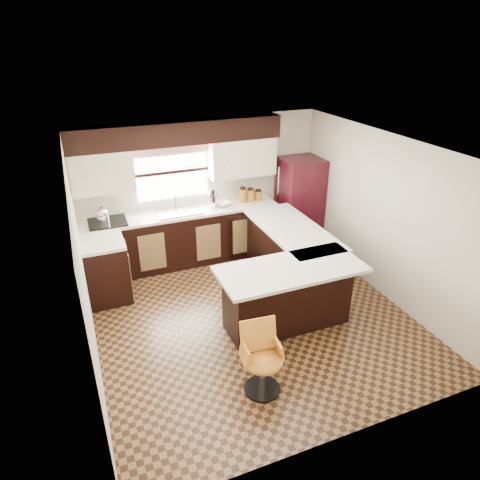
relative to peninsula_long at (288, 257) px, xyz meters
name	(u,v)px	position (x,y,z in m)	size (l,w,h in m)	color
floor	(251,315)	(-0.90, -0.62, -0.45)	(4.40, 4.40, 0.00)	#49301A
ceiling	(253,149)	(-0.90, -0.62, 1.95)	(4.40, 4.40, 0.00)	silver
wall_back	(202,188)	(-0.90, 1.58, 0.75)	(4.40, 4.40, 0.00)	beige
wall_front	(352,343)	(-0.90, -2.83, 0.75)	(4.40, 4.40, 0.00)	beige
wall_left	(83,270)	(-3.00, -0.62, 0.75)	(4.40, 4.40, 0.00)	beige
wall_right	(383,217)	(1.20, -0.62, 0.75)	(4.40, 4.40, 0.00)	beige
base_cab_back	(183,238)	(-1.35, 1.28, 0.00)	(3.30, 0.60, 0.90)	black
base_cab_left	(107,271)	(-2.70, 0.62, 0.00)	(0.60, 0.70, 0.90)	black
counter_back	(182,213)	(-1.35, 1.28, 0.47)	(3.30, 0.60, 0.04)	silver
counter_left	(102,242)	(-2.70, 0.62, 0.47)	(0.60, 0.70, 0.04)	silver
soffit	(178,133)	(-1.30, 1.40, 1.77)	(3.40, 0.35, 0.36)	black
upper_cab_left	(102,172)	(-2.52, 1.40, 1.27)	(0.94, 0.35, 0.64)	beige
upper_cab_right	(242,157)	(-0.22, 1.40, 1.27)	(1.14, 0.35, 0.64)	beige
window_pane	(172,172)	(-1.40, 1.56, 1.10)	(1.20, 0.02, 0.90)	white
valance	(171,149)	(-1.40, 1.52, 1.49)	(1.30, 0.06, 0.18)	#D19B93
sink	(179,212)	(-1.40, 1.25, 0.51)	(0.75, 0.45, 0.03)	#B2B2B7
dishwasher	(244,237)	(-0.35, 0.99, -0.02)	(0.58, 0.03, 0.78)	black
cooktop	(107,222)	(-2.55, 1.25, 0.51)	(0.58, 0.50, 0.03)	black
peninsula_long	(288,257)	(0.00, 0.00, 0.00)	(0.60, 1.95, 0.90)	black
peninsula_return	(287,296)	(-0.53, -0.97, 0.00)	(1.65, 0.60, 0.90)	black
counter_pen_long	(293,229)	(0.05, 0.00, 0.47)	(0.84, 1.95, 0.04)	silver
counter_pen_return	(291,269)	(-0.55, -1.06, 0.47)	(1.89, 0.84, 0.04)	silver
refrigerator	(299,203)	(0.83, 1.18, 0.37)	(0.70, 0.68, 1.64)	#360813
bar_chair	(263,361)	(-1.34, -1.96, -0.03)	(0.45, 0.45, 0.84)	orange
kettle	(103,214)	(-2.60, 1.26, 0.65)	(0.19, 0.19, 0.25)	silver
percolator	(213,199)	(-0.80, 1.28, 0.63)	(0.15, 0.15, 0.27)	silver
mixing_bowl	(223,204)	(-0.62, 1.28, 0.53)	(0.26, 0.26, 0.06)	white
canister_large	(243,196)	(-0.25, 1.30, 0.62)	(0.13, 0.13, 0.25)	#925916
canister_med	(250,196)	(-0.10, 1.30, 0.60)	(0.14, 0.14, 0.21)	#925916
canister_small	(258,196)	(0.05, 1.30, 0.58)	(0.13, 0.13, 0.16)	#925916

